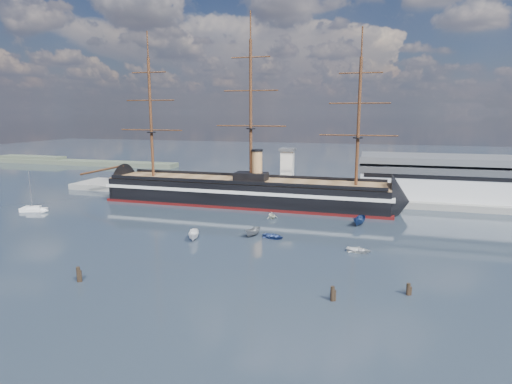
# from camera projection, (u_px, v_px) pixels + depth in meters

# --- Properties ---
(ground) EXTENTS (600.00, 600.00, 0.00)m
(ground) POSITION_uv_depth(u_px,v_px,m) (250.00, 221.00, 114.27)
(ground) COLOR #212B36
(ground) RESTS_ON ground
(quay) EXTENTS (180.00, 18.00, 2.00)m
(quay) POSITION_uv_depth(u_px,v_px,m) (309.00, 198.00, 145.58)
(quay) COLOR slate
(quay) RESTS_ON ground
(warehouse) EXTENTS (63.00, 21.00, 11.60)m
(warehouse) POSITION_uv_depth(u_px,v_px,m) (462.00, 179.00, 134.89)
(warehouse) COLOR #B7BABC
(warehouse) RESTS_ON ground
(quay_tower) EXTENTS (5.00, 5.00, 15.00)m
(quay_tower) POSITION_uv_depth(u_px,v_px,m) (287.00, 170.00, 142.86)
(quay_tower) COLOR silver
(quay_tower) RESTS_ON ground
(shoreline) EXTENTS (120.00, 10.00, 4.00)m
(shoreline) POSITION_uv_depth(u_px,v_px,m) (63.00, 161.00, 241.51)
(shoreline) COLOR #3F4C38
(shoreline) RESTS_ON ground
(warship) EXTENTS (112.95, 17.02, 53.94)m
(warship) POSITION_uv_depth(u_px,v_px,m) (240.00, 192.00, 135.02)
(warship) COLOR black
(warship) RESTS_ON ground
(sailboat) EXTENTS (7.69, 4.61, 11.84)m
(sailboat) POSITION_uv_depth(u_px,v_px,m) (34.00, 209.00, 125.22)
(sailboat) COLOR silver
(sailboat) RESTS_ON ground
(motorboat_a) EXTENTS (7.28, 4.47, 2.74)m
(motorboat_a) POSITION_uv_depth(u_px,v_px,m) (194.00, 240.00, 97.36)
(motorboat_a) COLOR white
(motorboat_a) RESTS_ON ground
(motorboat_b) EXTENTS (2.31, 3.54, 1.54)m
(motorboat_b) POSITION_uv_depth(u_px,v_px,m) (273.00, 238.00, 98.75)
(motorboat_b) COLOR #2E4585
(motorboat_b) RESTS_ON ground
(motorboat_c) EXTENTS (6.56, 4.12, 2.46)m
(motorboat_c) POSITION_uv_depth(u_px,v_px,m) (253.00, 236.00, 100.28)
(motorboat_c) COLOR slate
(motorboat_c) RESTS_ON ground
(motorboat_d) EXTENTS (5.84, 5.59, 2.07)m
(motorboat_d) POSITION_uv_depth(u_px,v_px,m) (272.00, 218.00, 117.22)
(motorboat_d) COLOR beige
(motorboat_d) RESTS_ON ground
(motorboat_e) EXTENTS (1.85, 3.38, 1.49)m
(motorboat_e) POSITION_uv_depth(u_px,v_px,m) (358.00, 252.00, 88.81)
(motorboat_e) COLOR silver
(motorboat_e) RESTS_ON ground
(motorboat_f) EXTENTS (7.68, 4.46, 2.89)m
(motorboat_f) POSITION_uv_depth(u_px,v_px,m) (359.00, 225.00, 110.04)
(motorboat_f) COLOR navy
(motorboat_f) RESTS_ON ground
(piling_near_left) EXTENTS (0.64, 0.64, 3.37)m
(piling_near_left) POSITION_uv_depth(u_px,v_px,m) (79.00, 282.00, 73.40)
(piling_near_left) COLOR black
(piling_near_left) RESTS_ON ground
(piling_near_right) EXTENTS (0.64, 0.64, 3.07)m
(piling_near_right) POSITION_uv_depth(u_px,v_px,m) (332.00, 301.00, 65.96)
(piling_near_right) COLOR black
(piling_near_right) RESTS_ON ground
(piling_far_right) EXTENTS (0.64, 0.64, 2.66)m
(piling_far_right) POSITION_uv_depth(u_px,v_px,m) (408.00, 295.00, 68.07)
(piling_far_right) COLOR black
(piling_far_right) RESTS_ON ground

